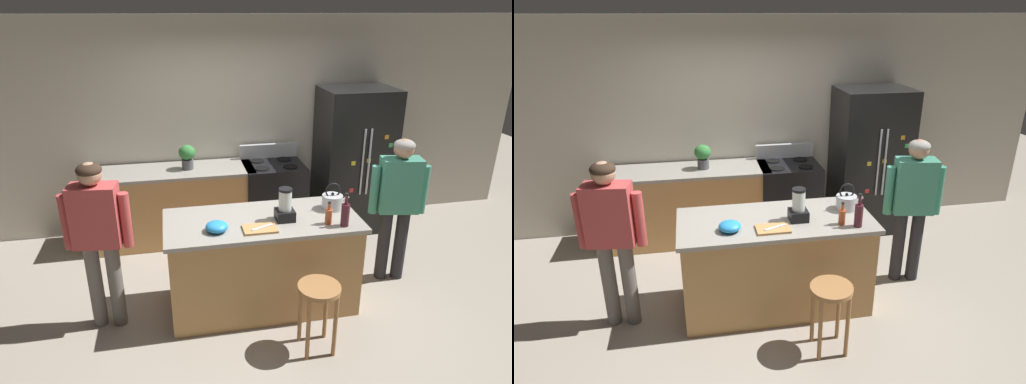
% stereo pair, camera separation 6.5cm
% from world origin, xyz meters
% --- Properties ---
extents(ground_plane, '(14.00, 14.00, 0.00)m').
position_xyz_m(ground_plane, '(0.00, 0.00, 0.00)').
color(ground_plane, '#9E9384').
extents(back_wall, '(8.00, 0.10, 2.70)m').
position_xyz_m(back_wall, '(0.00, 1.95, 1.35)').
color(back_wall, beige).
rests_on(back_wall, ground_plane).
extents(kitchen_island, '(1.82, 0.82, 0.94)m').
position_xyz_m(kitchen_island, '(0.00, 0.00, 0.47)').
color(kitchen_island, '#B7844C').
rests_on(kitchen_island, ground_plane).
extents(back_counter_run, '(2.00, 0.64, 0.94)m').
position_xyz_m(back_counter_run, '(-0.80, 1.55, 0.47)').
color(back_counter_run, '#B7844C').
rests_on(back_counter_run, ground_plane).
extents(refrigerator, '(0.90, 0.73, 1.85)m').
position_xyz_m(refrigerator, '(1.53, 1.50, 0.93)').
color(refrigerator, black).
rests_on(refrigerator, ground_plane).
extents(stove_range, '(0.76, 0.65, 1.12)m').
position_xyz_m(stove_range, '(0.47, 1.52, 0.48)').
color(stove_range, black).
rests_on(stove_range, ground_plane).
extents(person_by_island_left, '(0.60, 0.27, 1.60)m').
position_xyz_m(person_by_island_left, '(-1.46, -0.03, 0.97)').
color(person_by_island_left, '#66605B').
rests_on(person_by_island_left, ground_plane).
extents(person_by_sink_right, '(0.60, 0.29, 1.57)m').
position_xyz_m(person_by_sink_right, '(1.47, 0.20, 0.95)').
color(person_by_sink_right, '#26262B').
rests_on(person_by_sink_right, ground_plane).
extents(bar_stool, '(0.36, 0.36, 0.64)m').
position_xyz_m(bar_stool, '(0.33, -0.72, 0.50)').
color(bar_stool, '#9E6B3D').
rests_on(bar_stool, ground_plane).
extents(potted_plant, '(0.20, 0.20, 0.30)m').
position_xyz_m(potted_plant, '(-0.60, 1.55, 1.11)').
color(potted_plant, '#4C4C51').
rests_on(potted_plant, back_counter_run).
extents(blender_appliance, '(0.17, 0.17, 0.31)m').
position_xyz_m(blender_appliance, '(0.20, -0.06, 1.07)').
color(blender_appliance, black).
rests_on(blender_appliance, kitchen_island).
extents(bottle_cooking_sauce, '(0.06, 0.06, 0.22)m').
position_xyz_m(bottle_cooking_sauce, '(0.57, -0.21, 1.02)').
color(bottle_cooking_sauce, '#B24C26').
rests_on(bottle_cooking_sauce, kitchen_island).
extents(bottle_wine, '(0.08, 0.08, 0.32)m').
position_xyz_m(bottle_wine, '(0.70, -0.28, 1.06)').
color(bottle_wine, '#471923').
rests_on(bottle_wine, kitchen_island).
extents(mixing_bowl, '(0.20, 0.20, 0.09)m').
position_xyz_m(mixing_bowl, '(-0.44, -0.17, 0.98)').
color(mixing_bowl, '#268CD8').
rests_on(mixing_bowl, kitchen_island).
extents(tea_kettle, '(0.28, 0.20, 0.27)m').
position_xyz_m(tea_kettle, '(0.72, 0.10, 1.02)').
color(tea_kettle, '#B7BABF').
rests_on(tea_kettle, kitchen_island).
extents(cutting_board, '(0.30, 0.20, 0.02)m').
position_xyz_m(cutting_board, '(-0.07, -0.21, 0.95)').
color(cutting_board, '#B7844C').
rests_on(cutting_board, kitchen_island).
extents(chef_knife, '(0.21, 0.11, 0.01)m').
position_xyz_m(chef_knife, '(-0.05, -0.21, 0.96)').
color(chef_knife, '#B7BABF').
rests_on(chef_knife, cutting_board).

